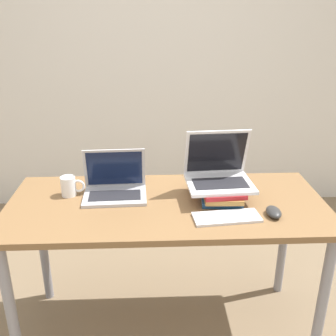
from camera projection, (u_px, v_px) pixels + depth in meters
The scene contains 8 objects.
wall_back at pixel (159, 49), 3.16m from camera, with size 8.00×0.05×2.70m.
desk at pixel (167, 218), 1.94m from camera, with size 1.55×0.68×0.78m.
laptop_left at pixel (115, 186), 1.97m from camera, with size 0.32×0.23×0.23m.
book_stack at pixel (221, 191), 1.94m from camera, with size 0.22×0.29×0.07m.
laptop_on_books at pixel (218, 173), 1.93m from camera, with size 0.33×0.28×0.26m.
wireless_keyboard at pixel (227, 217), 1.76m from camera, with size 0.31×0.15×0.01m.
mouse at pixel (274, 212), 1.78m from camera, with size 0.06×0.11×0.04m.
mug at pixel (69, 186), 1.96m from camera, with size 0.12×0.07×0.10m.
Camera 1 is at (-0.07, -1.36, 1.65)m, focal length 42.00 mm.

